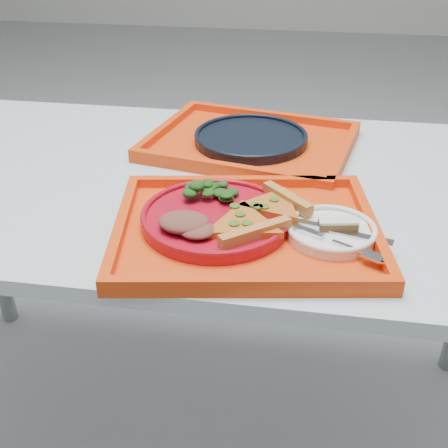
{
  "coord_description": "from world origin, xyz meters",
  "views": [
    {
      "loc": [
        0.24,
        -1.03,
        1.27
      ],
      "look_at": [
        0.11,
        -0.23,
        0.78
      ],
      "focal_mm": 45.0,
      "sensor_mm": 36.0,
      "label": 1
    }
  ],
  "objects_px": {
    "navy_plate": "(251,139)",
    "dessert_bar": "(338,224)",
    "tray_main": "(246,232)",
    "dinner_plate": "(216,219)",
    "tray_far": "(251,145)"
  },
  "relations": [
    {
      "from": "navy_plate",
      "to": "dessert_bar",
      "type": "height_order",
      "value": "dessert_bar"
    },
    {
      "from": "tray_main",
      "to": "dessert_bar",
      "type": "relative_size",
      "value": 6.59
    },
    {
      "from": "dinner_plate",
      "to": "navy_plate",
      "type": "xyz_separation_m",
      "value": [
        0.02,
        0.38,
        -0.0
      ]
    },
    {
      "from": "navy_plate",
      "to": "tray_far",
      "type": "bearing_deg",
      "value": 0.0
    },
    {
      "from": "tray_main",
      "to": "dessert_bar",
      "type": "height_order",
      "value": "dessert_bar"
    },
    {
      "from": "navy_plate",
      "to": "dinner_plate",
      "type": "bearing_deg",
      "value": -92.71
    },
    {
      "from": "dessert_bar",
      "to": "tray_main",
      "type": "bearing_deg",
      "value": 171.35
    },
    {
      "from": "dinner_plate",
      "to": "dessert_bar",
      "type": "height_order",
      "value": "dessert_bar"
    },
    {
      "from": "tray_main",
      "to": "tray_far",
      "type": "relative_size",
      "value": 1.0
    },
    {
      "from": "dessert_bar",
      "to": "navy_plate",
      "type": "bearing_deg",
      "value": 106.63
    },
    {
      "from": "dinner_plate",
      "to": "navy_plate",
      "type": "distance_m",
      "value": 0.38
    },
    {
      "from": "dinner_plate",
      "to": "tray_far",
      "type": "bearing_deg",
      "value": 87.29
    },
    {
      "from": "dinner_plate",
      "to": "dessert_bar",
      "type": "bearing_deg",
      "value": -1.67
    },
    {
      "from": "dessert_bar",
      "to": "dinner_plate",
      "type": "bearing_deg",
      "value": 168.24
    },
    {
      "from": "tray_far",
      "to": "navy_plate",
      "type": "bearing_deg",
      "value": 0.0
    }
  ]
}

